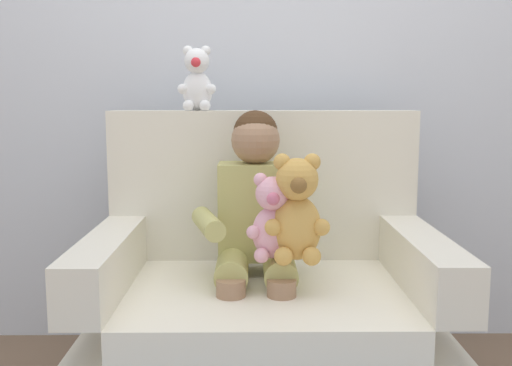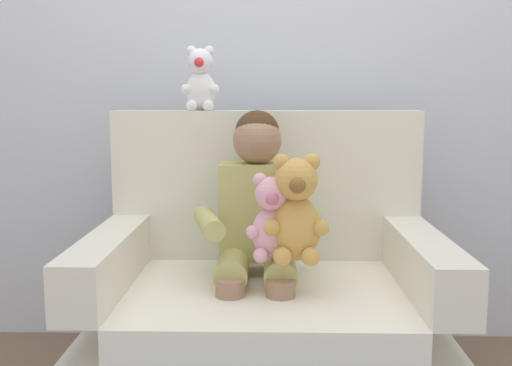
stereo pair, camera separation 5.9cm
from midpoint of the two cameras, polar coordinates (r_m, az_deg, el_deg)
The scene contains 6 objects.
back_wall at distance 2.61m, azimuth -0.14°, elevation 13.42°, with size 6.00×0.10×2.60m, color silver.
armchair at distance 2.10m, azimuth -0.00°, elevation -12.49°, with size 1.18×0.85×1.02m.
seated_child at distance 2.02m, azimuth -0.87°, elevation -3.46°, with size 0.45×0.39×0.82m.
plush_honey at distance 1.85m, azimuth 3.06°, elevation -2.78°, with size 0.20×0.17×0.34m.
plush_pink at distance 1.87m, azimuth 0.70°, elevation -3.55°, with size 0.17×0.14×0.28m.
plush_white_on_backrest at distance 2.28m, azimuth -6.49°, elevation 9.84°, with size 0.15×0.12×0.25m.
Camera 1 is at (-0.05, -1.92, 1.06)m, focal length 41.22 mm.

